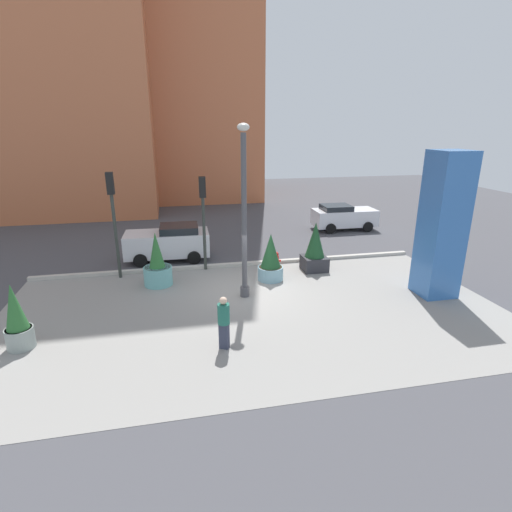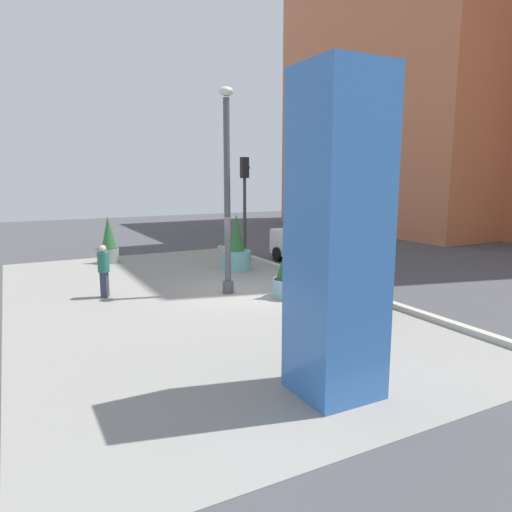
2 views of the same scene
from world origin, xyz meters
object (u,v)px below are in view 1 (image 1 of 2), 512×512
(traffic_light_corner, at_px, (113,208))
(pedestrian_by_curb, at_px, (224,320))
(lamp_post, at_px, (244,217))
(art_pillar_blue, at_px, (442,226))
(potted_plant_by_pillar, at_px, (271,260))
(car_passing_lane, at_px, (343,217))
(car_intersection, at_px, (169,242))
(potted_plant_mid_plaza, at_px, (315,249))
(traffic_light_far_side, at_px, (203,208))
(potted_plant_curbside, at_px, (157,267))
(potted_plant_near_right, at_px, (17,320))
(fire_hydrant, at_px, (276,260))

(traffic_light_corner, distance_m, pedestrian_by_curb, 8.05)
(lamp_post, relative_size, art_pillar_blue, 1.17)
(potted_plant_by_pillar, distance_m, car_passing_lane, 10.12)
(art_pillar_blue, bearing_deg, car_intersection, 147.41)
(potted_plant_mid_plaza, bearing_deg, art_pillar_blue, -44.05)
(lamp_post, xyz_separation_m, art_pillar_blue, (7.39, -1.31, -0.38))
(car_passing_lane, bearing_deg, traffic_light_corner, -155.45)
(potted_plant_by_pillar, relative_size, traffic_light_far_side, 0.48)
(potted_plant_curbside, relative_size, car_passing_lane, 0.57)
(lamp_post, xyz_separation_m, traffic_light_far_side, (-1.24, 3.40, -0.25))
(potted_plant_near_right, distance_m, traffic_light_far_side, 8.61)
(potted_plant_near_right, xyz_separation_m, traffic_light_far_side, (6.06, 5.79, 1.99))
(potted_plant_by_pillar, relative_size, car_intersection, 0.50)
(potted_plant_mid_plaza, xyz_separation_m, potted_plant_by_pillar, (-2.27, -0.77, -0.12))
(potted_plant_by_pillar, bearing_deg, potted_plant_curbside, 175.14)
(traffic_light_far_side, bearing_deg, art_pillar_blue, -28.66)
(car_intersection, relative_size, car_passing_lane, 1.03)
(potted_plant_near_right, height_order, potted_plant_by_pillar, potted_plant_by_pillar)
(potted_plant_mid_plaza, bearing_deg, car_passing_lane, 57.20)
(car_intersection, bearing_deg, art_pillar_blue, -32.59)
(lamp_post, distance_m, potted_plant_by_pillar, 3.05)
(fire_hydrant, height_order, traffic_light_corner, traffic_light_corner)
(car_intersection, distance_m, car_passing_lane, 11.62)
(potted_plant_curbside, bearing_deg, pedestrian_by_curb, -69.92)
(potted_plant_by_pillar, height_order, car_intersection, potted_plant_by_pillar)
(car_intersection, bearing_deg, fire_hydrant, -24.19)
(potted_plant_curbside, height_order, car_passing_lane, potted_plant_curbside)
(potted_plant_near_right, bearing_deg, pedestrian_by_curb, -12.17)
(art_pillar_blue, height_order, potted_plant_by_pillar, art_pillar_blue)
(potted_plant_mid_plaza, height_order, pedestrian_by_curb, potted_plant_mid_plaza)
(art_pillar_blue, bearing_deg, traffic_light_far_side, 151.34)
(potted_plant_mid_plaza, distance_m, fire_hydrant, 1.91)
(lamp_post, relative_size, fire_hydrant, 8.65)
(art_pillar_blue, bearing_deg, fire_hydrant, 140.81)
(art_pillar_blue, distance_m, potted_plant_by_pillar, 6.87)
(potted_plant_mid_plaza, xyz_separation_m, car_passing_lane, (4.40, 6.84, -0.20))
(art_pillar_blue, relative_size, traffic_light_corner, 1.21)
(potted_plant_mid_plaza, height_order, car_passing_lane, potted_plant_mid_plaza)
(traffic_light_far_side, bearing_deg, car_passing_lane, 31.47)
(potted_plant_near_right, relative_size, car_passing_lane, 0.52)
(lamp_post, height_order, potted_plant_by_pillar, lamp_post)
(traffic_light_far_side, relative_size, pedestrian_by_curb, 2.55)
(car_intersection, bearing_deg, traffic_light_corner, -135.24)
(lamp_post, relative_size, pedestrian_by_curb, 3.87)
(lamp_post, relative_size, potted_plant_near_right, 3.14)
(potted_plant_by_pillar, distance_m, traffic_light_far_side, 3.82)
(potted_plant_curbside, distance_m, traffic_light_far_side, 3.33)
(potted_plant_mid_plaza, bearing_deg, lamp_post, -148.32)
(lamp_post, xyz_separation_m, potted_plant_near_right, (-7.30, -2.39, -2.24))
(potted_plant_mid_plaza, distance_m, potted_plant_by_pillar, 2.40)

